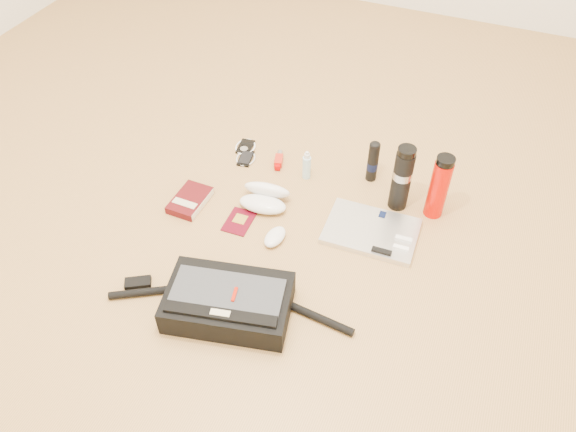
% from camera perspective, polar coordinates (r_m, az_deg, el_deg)
% --- Properties ---
extents(ground, '(4.00, 4.00, 0.00)m').
position_cam_1_polar(ground, '(1.96, -0.84, -3.73)').
color(ground, '#AF8249').
rests_on(ground, ground).
extents(messenger_bag, '(0.78, 0.31, 0.11)m').
position_cam_1_polar(messenger_bag, '(1.77, -6.14, -8.69)').
color(messenger_bag, black).
rests_on(messenger_bag, ground).
extents(laptop, '(0.33, 0.24, 0.03)m').
position_cam_1_polar(laptop, '(2.03, 8.48, -1.55)').
color(laptop, silver).
rests_on(laptop, ground).
extents(book, '(0.12, 0.17, 0.03)m').
position_cam_1_polar(book, '(2.15, -9.90, 1.57)').
color(book, '#43090D').
rests_on(book, ground).
extents(passport, '(0.10, 0.13, 0.01)m').
position_cam_1_polar(passport, '(2.06, -4.99, -0.54)').
color(passport, '#4A0411').
rests_on(passport, ground).
extents(mouse, '(0.08, 0.11, 0.03)m').
position_cam_1_polar(mouse, '(1.98, -1.34, -2.13)').
color(mouse, white).
rests_on(mouse, ground).
extents(sunglasses_case, '(0.20, 0.17, 0.10)m').
position_cam_1_polar(sunglasses_case, '(2.10, -2.37, 1.92)').
color(sunglasses_case, white).
rests_on(sunglasses_case, ground).
extents(ipod, '(0.09, 0.10, 0.01)m').
position_cam_1_polar(ipod, '(2.38, -4.35, 7.01)').
color(ipod, black).
rests_on(ipod, ground).
extents(phone, '(0.09, 0.11, 0.01)m').
position_cam_1_polar(phone, '(2.32, -4.31, 5.87)').
color(phone, black).
rests_on(phone, ground).
extents(inhaler, '(0.05, 0.11, 0.03)m').
position_cam_1_polar(inhaler, '(2.29, -0.95, 5.70)').
color(inhaler, red).
rests_on(inhaler, ground).
extents(spray_bottle, '(0.04, 0.04, 0.13)m').
position_cam_1_polar(spray_bottle, '(2.20, 1.91, 5.07)').
color(spray_bottle, '#ABD8EB').
rests_on(spray_bottle, ground).
extents(aerosol_can, '(0.05, 0.05, 0.18)m').
position_cam_1_polar(aerosol_can, '(2.19, 8.62, 5.53)').
color(aerosol_can, black).
rests_on(aerosol_can, ground).
extents(thermos_black, '(0.09, 0.09, 0.27)m').
position_cam_1_polar(thermos_black, '(2.07, 11.50, 3.81)').
color(thermos_black, black).
rests_on(thermos_black, ground).
extents(thermos_red, '(0.09, 0.09, 0.26)m').
position_cam_1_polar(thermos_red, '(2.07, 15.08, 2.87)').
color(thermos_red, '#CF0B00').
rests_on(thermos_red, ground).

